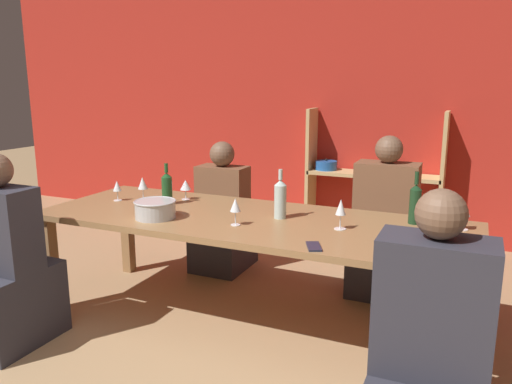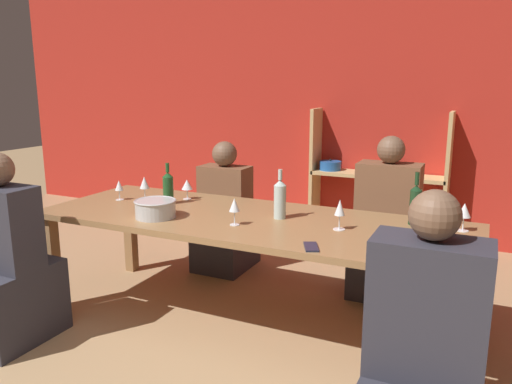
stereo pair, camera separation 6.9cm
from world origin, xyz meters
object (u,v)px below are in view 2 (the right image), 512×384
dining_table (249,228)px  wine_glass_empty_b (119,186)px  person_far_a (386,238)px  cell_phone (311,247)px  wine_glass_red_a (144,184)px  wine_glass_red_b (187,185)px  person_far_b (226,223)px  wine_glass_white_a (340,209)px  mixing_bowl (155,208)px  wine_glass_white_b (234,206)px  person_near_a (8,274)px  wine_bottle_green (168,187)px  wine_bottle_dark (280,199)px  wine_glass_empty_a (464,211)px  shelf_unit (380,196)px  person_near_b (422,371)px  wine_bottle_amber (415,204)px

dining_table → wine_glass_empty_b: (-1.09, 0.04, 0.17)m
person_far_a → cell_phone: bearing=82.9°
dining_table → wine_glass_red_a: wine_glass_red_a is taller
wine_glass_red_b → person_far_b: bearing=88.3°
dining_table → person_far_a: 1.16m
wine_glass_white_a → wine_glass_red_b: 1.28m
mixing_bowl → wine_glass_white_a: 1.18m
wine_glass_white_b → wine_glass_red_b: bearing=144.1°
mixing_bowl → wine_glass_red_a: wine_glass_red_a is taller
mixing_bowl → person_near_a: person_near_a is taller
dining_table → wine_bottle_green: size_ratio=9.49×
dining_table → wine_bottle_dark: 0.28m
dining_table → wine_glass_empty_a: size_ratio=16.76×
wine_glass_red_a → wine_glass_red_b: wine_glass_red_a is taller
wine_bottle_dark → cell_phone: bearing=-51.5°
wine_glass_red_a → cell_phone: 1.59m
shelf_unit → person_far_a: 1.27m
dining_table → person_near_b: bearing=-35.2°
wine_bottle_amber → wine_glass_white_b: wine_bottle_amber is taller
wine_glass_red_b → mixing_bowl: bearing=-79.5°
wine_glass_white_b → cell_phone: 0.61m
wine_glass_red_b → shelf_unit: bearing=60.0°
mixing_bowl → wine_bottle_green: 0.38m
dining_table → wine_glass_white_a: 0.63m
shelf_unit → wine_bottle_dark: size_ratio=4.18×
wine_glass_white_b → person_near_b: bearing=-28.4°
wine_glass_white_b → person_near_b: person_near_b is taller
person_far_a → person_far_b: (-1.35, -0.06, -0.03)m
shelf_unit → cell_phone: 2.54m
shelf_unit → wine_glass_red_a: 2.43m
mixing_bowl → wine_glass_red_b: wine_glass_red_b is taller
shelf_unit → dining_table: 2.17m
mixing_bowl → person_near_a: (-0.69, -0.59, -0.36)m
wine_bottle_dark → mixing_bowl: bearing=-156.4°
wine_bottle_amber → cell_phone: (-0.43, -0.69, -0.13)m
wine_glass_white_a → person_near_b: 1.11m
wine_bottle_green → wine_glass_white_a: bearing=-4.8°
wine_glass_red_a → person_near_a: person_near_a is taller
shelf_unit → wine_glass_empty_a: size_ratio=7.94×
dining_table → wine_bottle_green: wine_bottle_green is taller
wine_glass_empty_b → person_far_b: 1.01m
wine_glass_empty_b → person_near_b: bearing=-21.1°
wine_glass_white_b → wine_glass_red_b: 0.79m
mixing_bowl → wine_glass_red_a: (-0.38, 0.39, 0.06)m
wine_glass_red_b → cell_phone: wine_glass_red_b is taller
wine_bottle_dark → wine_bottle_amber: size_ratio=0.97×
wine_bottle_green → wine_glass_white_a: 1.30m
wine_bottle_green → wine_glass_empty_a: wine_bottle_green is taller
wine_bottle_amber → wine_glass_red_b: size_ratio=2.21×
wine_glass_white_a → person_far_b: person_far_b is taller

